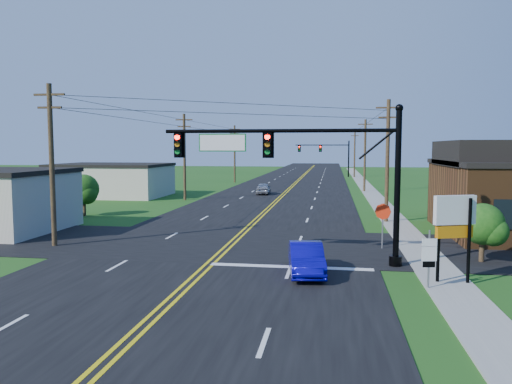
% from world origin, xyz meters
% --- Properties ---
extents(ground, '(260.00, 260.00, 0.00)m').
position_xyz_m(ground, '(0.00, 0.00, 0.00)').
color(ground, '#1C4D16').
rests_on(ground, ground).
extents(road_main, '(16.00, 220.00, 0.04)m').
position_xyz_m(road_main, '(0.00, 50.00, 0.02)').
color(road_main, black).
rests_on(road_main, ground).
extents(road_cross, '(70.00, 10.00, 0.04)m').
position_xyz_m(road_cross, '(0.00, 12.00, 0.02)').
color(road_cross, black).
rests_on(road_cross, ground).
extents(sidewalk, '(2.00, 160.00, 0.08)m').
position_xyz_m(sidewalk, '(10.50, 40.00, 0.04)').
color(sidewalk, gray).
rests_on(sidewalk, ground).
extents(signal_mast_main, '(11.30, 0.60, 7.48)m').
position_xyz_m(signal_mast_main, '(4.34, 8.00, 4.75)').
color(signal_mast_main, black).
rests_on(signal_mast_main, ground).
extents(signal_mast_far, '(10.98, 0.60, 7.48)m').
position_xyz_m(signal_mast_far, '(4.44, 80.00, 4.55)').
color(signal_mast_far, black).
rests_on(signal_mast_far, ground).
extents(cream_bldg_far, '(12.20, 9.20, 3.70)m').
position_xyz_m(cream_bldg_far, '(-19.00, 38.00, 1.86)').
color(cream_bldg_far, beige).
rests_on(cream_bldg_far, ground).
extents(utility_pole_left_a, '(1.80, 0.28, 9.00)m').
position_xyz_m(utility_pole_left_a, '(-9.50, 10.00, 4.72)').
color(utility_pole_left_a, '#342317').
rests_on(utility_pole_left_a, ground).
extents(utility_pole_left_b, '(1.80, 0.28, 9.00)m').
position_xyz_m(utility_pole_left_b, '(-9.50, 35.00, 4.72)').
color(utility_pole_left_b, '#342317').
rests_on(utility_pole_left_b, ground).
extents(utility_pole_left_c, '(1.80, 0.28, 9.00)m').
position_xyz_m(utility_pole_left_c, '(-9.50, 62.00, 4.72)').
color(utility_pole_left_c, '#342317').
rests_on(utility_pole_left_c, ground).
extents(utility_pole_right_a, '(1.80, 0.28, 9.00)m').
position_xyz_m(utility_pole_right_a, '(9.80, 22.00, 4.72)').
color(utility_pole_right_a, '#342317').
rests_on(utility_pole_right_a, ground).
extents(utility_pole_right_b, '(1.80, 0.28, 9.00)m').
position_xyz_m(utility_pole_right_b, '(9.80, 48.00, 4.72)').
color(utility_pole_right_b, '#342317').
rests_on(utility_pole_right_b, ground).
extents(utility_pole_right_c, '(1.80, 0.28, 9.00)m').
position_xyz_m(utility_pole_right_c, '(9.80, 78.00, 4.72)').
color(utility_pole_right_c, '#342317').
rests_on(utility_pole_right_c, ground).
extents(tree_right_back, '(3.00, 3.00, 4.10)m').
position_xyz_m(tree_right_back, '(16.00, 26.00, 2.60)').
color(tree_right_back, '#342317').
rests_on(tree_right_back, ground).
extents(shrub_corner, '(2.00, 2.00, 2.86)m').
position_xyz_m(shrub_corner, '(13.00, 9.50, 1.85)').
color(shrub_corner, '#342317').
rests_on(shrub_corner, ground).
extents(tree_left, '(2.40, 2.40, 3.37)m').
position_xyz_m(tree_left, '(-14.00, 22.00, 2.16)').
color(tree_left, '#342317').
rests_on(tree_left, ground).
extents(blue_car, '(1.90, 4.20, 1.34)m').
position_xyz_m(blue_car, '(4.77, 5.88, 0.67)').
color(blue_car, '#0C0799').
rests_on(blue_car, ground).
extents(distant_car, '(1.85, 4.04, 1.34)m').
position_xyz_m(distant_car, '(-2.20, 42.61, 0.67)').
color(distant_car, '#B4B4B9').
rests_on(distant_car, ground).
extents(route_sign, '(0.58, 0.14, 2.34)m').
position_xyz_m(route_sign, '(9.59, 4.25, 1.36)').
color(route_sign, slate).
rests_on(route_sign, ground).
extents(stop_sign, '(0.84, 0.40, 2.51)m').
position_xyz_m(stop_sign, '(8.58, 11.98, 1.81)').
color(stop_sign, slate).
rests_on(stop_sign, ground).
extents(pylon_sign, '(1.73, 0.84, 3.61)m').
position_xyz_m(pylon_sign, '(10.72, 5.27, 2.64)').
color(pylon_sign, black).
rests_on(pylon_sign, ground).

